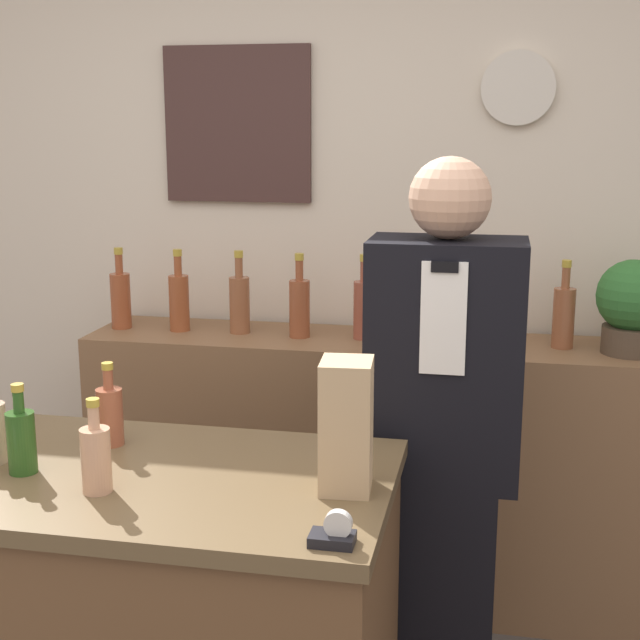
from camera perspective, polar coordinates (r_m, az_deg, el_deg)
The scene contains 17 objects.
back_wall at distance 3.45m, azimuth 1.59°, elevation 5.74°, with size 5.20×0.09×2.70m.
back_shelf at distance 3.37m, azimuth 4.29°, elevation -9.54°, with size 2.21×0.42×1.00m.
shopkeeper at distance 2.57m, azimuth 7.80°, elevation -8.71°, with size 0.42×0.27×1.68m.
potted_plant at distance 3.17m, azimuth 19.40°, elevation 0.96°, with size 0.25×0.25×0.32m.
paper_bag at distance 2.00m, azimuth 1.69°, elevation -6.78°, with size 0.12×0.13×0.30m.
tape_dispenser at distance 1.80m, azimuth 0.92°, elevation -13.52°, with size 0.09×0.06×0.07m.
counter_bottle_3 at distance 2.23m, azimuth -18.57°, elevation -7.27°, with size 0.07×0.07×0.22m.
counter_bottle_4 at distance 2.36m, azimuth -13.30°, elevation -5.88°, with size 0.07×0.07×0.22m.
counter_bottle_5 at distance 2.07m, azimuth -14.15°, elevation -8.51°, with size 0.07×0.07×0.22m.
shelf_bottle_0 at distance 3.46m, azimuth -12.64°, elevation 1.38°, with size 0.08×0.08×0.31m.
shelf_bottle_1 at distance 3.38m, azimuth -9.01°, elevation 1.25°, with size 0.08×0.08×0.31m.
shelf_bottle_2 at distance 3.31m, azimuth -5.17°, elevation 1.14°, with size 0.08×0.08×0.31m.
shelf_bottle_3 at distance 3.24m, azimuth -1.32°, elevation 0.91°, with size 0.08×0.08×0.31m.
shelf_bottle_4 at distance 3.21m, azimuth 2.82°, elevation 0.82°, with size 0.08×0.08×0.31m.
shelf_bottle_5 at distance 3.16m, azimuth 6.92°, elevation 0.54°, with size 0.08×0.08×0.31m.
shelf_bottle_6 at distance 3.16m, azimuth 11.15°, elevation 0.40°, with size 0.08×0.08×0.31m.
shelf_bottle_7 at distance 3.19m, azimuth 15.33°, elevation 0.30°, with size 0.08×0.08×0.31m.
Camera 1 is at (0.58, -1.37, 1.76)m, focal length 50.00 mm.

